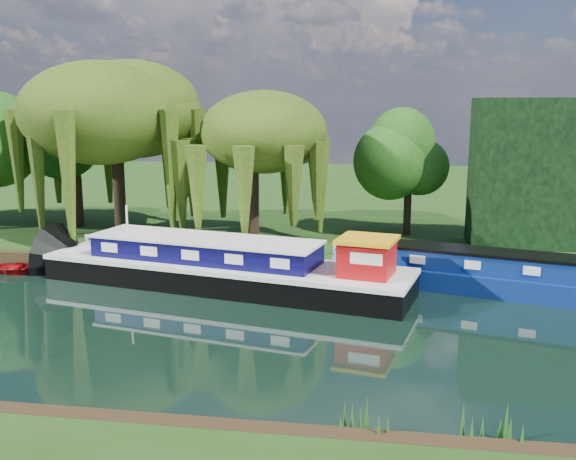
% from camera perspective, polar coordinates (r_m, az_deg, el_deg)
% --- Properties ---
extents(ground, '(120.00, 120.00, 0.00)m').
position_cam_1_polar(ground, '(26.33, -17.53, -7.41)').
color(ground, black).
extents(far_bank, '(120.00, 52.00, 0.45)m').
position_cam_1_polar(far_bank, '(57.98, -2.68, 3.34)').
color(far_bank, '#1C340E').
rests_on(far_bank, ground).
extents(dutch_barge, '(17.44, 7.33, 3.59)m').
position_cam_1_polar(dutch_barge, '(29.05, -5.45, -3.35)').
color(dutch_barge, black).
rests_on(dutch_barge, ground).
extents(narrowboat, '(13.75, 5.84, 1.99)m').
position_cam_1_polar(narrowboat, '(29.48, 18.57, -4.04)').
color(narrowboat, navy).
rests_on(narrowboat, ground).
extents(red_dinghy, '(3.15, 2.31, 0.64)m').
position_cam_1_polar(red_dinghy, '(34.27, -22.91, -3.48)').
color(red_dinghy, '#970A0C').
rests_on(red_dinghy, ground).
extents(white_cruiser, '(2.15, 1.88, 1.09)m').
position_cam_1_polar(white_cruiser, '(30.19, 21.10, -5.26)').
color(white_cruiser, silver).
rests_on(white_cruiser, ground).
extents(willow_left, '(8.09, 8.09, 9.69)m').
position_cam_1_polar(willow_left, '(38.75, -15.09, 9.83)').
color(willow_left, black).
rests_on(willow_left, far_bank).
extents(willow_right, '(6.20, 6.20, 7.55)m').
position_cam_1_polar(willow_right, '(34.34, -3.22, 7.51)').
color(willow_right, black).
rests_on(willow_right, far_bank).
extents(tree_far_mid, '(4.76, 4.76, 7.79)m').
position_cam_1_polar(tree_far_mid, '(42.66, -18.43, 7.50)').
color(tree_far_mid, black).
rests_on(tree_far_mid, far_bank).
extents(tree_far_right, '(3.92, 3.92, 6.42)m').
position_cam_1_polar(tree_far_right, '(38.36, 10.72, 6.11)').
color(tree_far_right, black).
rests_on(tree_far_right, far_bank).
extents(conifer_hedge, '(6.00, 3.00, 8.00)m').
position_cam_1_polar(conifer_hedge, '(37.27, 20.55, 4.78)').
color(conifer_hedge, black).
rests_on(conifer_hedge, far_bank).
extents(lamppost, '(0.36, 0.36, 2.56)m').
position_cam_1_polar(lamppost, '(35.03, -9.50, 1.61)').
color(lamppost, silver).
rests_on(lamppost, far_bank).
extents(mooring_posts, '(19.16, 0.16, 1.00)m').
position_cam_1_polar(mooring_posts, '(33.69, -12.14, -1.41)').
color(mooring_posts, silver).
rests_on(mooring_posts, far_bank).
extents(reeds_near, '(33.70, 1.50, 1.10)m').
position_cam_1_polar(reeds_near, '(17.18, -7.69, -15.25)').
color(reeds_near, '#174813').
rests_on(reeds_near, ground).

